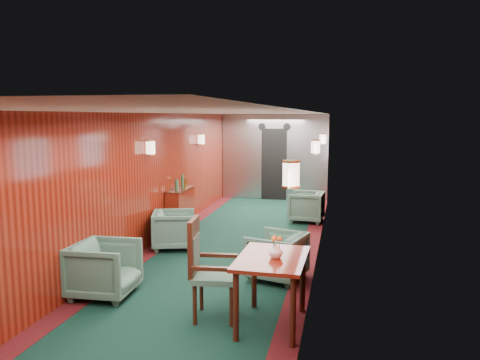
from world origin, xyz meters
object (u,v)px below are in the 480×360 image
at_px(dining_table, 272,268).
at_px(credenza, 180,209).
at_px(armchair_left_near, 105,269).
at_px(armchair_left_far, 174,230).
at_px(armchair_right_far, 306,207).
at_px(armchair_right_near, 277,256).
at_px(side_chair, 206,265).

height_order(dining_table, credenza, credenza).
height_order(credenza, armchair_left_near, credenza).
bearing_deg(armchair_left_far, credenza, -2.75).
distance_m(armchair_left_near, armchair_right_far, 5.43).
bearing_deg(armchair_right_near, dining_table, 21.89).
bearing_deg(credenza, dining_table, -57.78).
relative_size(credenza, armchair_right_far, 1.55).
bearing_deg(armchair_left_near, credenza, 0.70).
bearing_deg(side_chair, dining_table, -9.99).
height_order(armchair_left_near, armchair_right_near, armchair_left_near).
xyz_separation_m(dining_table, side_chair, (-0.78, 0.04, -0.03)).
bearing_deg(armchair_left_far, armchair_left_near, 160.05).
xyz_separation_m(side_chair, armchair_right_near, (0.62, 1.47, -0.30)).
bearing_deg(credenza, armchair_right_near, -46.14).
height_order(dining_table, armchair_right_near, dining_table).
relative_size(armchair_left_far, armchair_right_far, 0.99).
relative_size(armchair_left_near, armchair_left_far, 1.08).
bearing_deg(armchair_right_far, armchair_right_near, 2.95).
bearing_deg(dining_table, armchair_left_far, 129.91).
relative_size(credenza, armchair_left_near, 1.45).
bearing_deg(armchair_left_near, side_chair, -106.21).
bearing_deg(dining_table, armchair_left_near, 171.39).
bearing_deg(credenza, armchair_right_far, 29.80).
xyz_separation_m(credenza, armchair_left_near, (0.21, -3.54, -0.09)).
relative_size(credenza, armchair_left_far, 1.56).
distance_m(credenza, armchair_left_far, 1.27).
distance_m(armchair_left_near, armchair_left_far, 2.32).
distance_m(dining_table, armchair_left_near, 2.32).
distance_m(side_chair, armchair_left_near, 1.56).
relative_size(dining_table, armchair_left_near, 1.35).
xyz_separation_m(credenza, armchair_right_near, (2.33, -2.42, -0.11)).
distance_m(armchair_left_far, armchair_right_far, 3.39).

